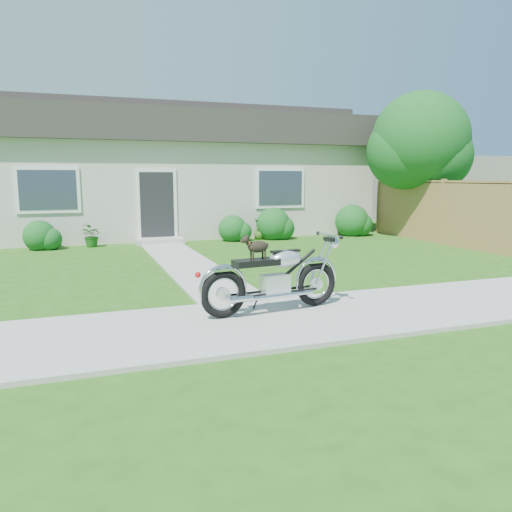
% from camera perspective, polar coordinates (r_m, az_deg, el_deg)
% --- Properties ---
extents(ground, '(80.00, 80.00, 0.00)m').
position_cam_1_polar(ground, '(7.48, 11.52, -6.32)').
color(ground, '#235114').
rests_on(ground, ground).
extents(sidewalk, '(24.00, 2.20, 0.04)m').
position_cam_1_polar(sidewalk, '(7.47, 11.53, -6.18)').
color(sidewalk, '#9E9B93').
rests_on(sidewalk, ground).
extents(walkway, '(1.20, 8.00, 0.03)m').
position_cam_1_polar(walkway, '(11.54, -8.09, -0.75)').
color(walkway, '#9E9B93').
rests_on(walkway, ground).
extents(house, '(12.60, 7.03, 4.50)m').
position_cam_1_polar(house, '(18.53, -8.14, 9.56)').
color(house, beige).
rests_on(house, ground).
extents(fence, '(0.12, 6.62, 1.90)m').
position_cam_1_polar(fence, '(15.63, 20.52, 4.73)').
color(fence, '#9A7645').
rests_on(fence, ground).
extents(tree_near, '(3.01, 3.01, 4.61)m').
position_cam_1_polar(tree_near, '(16.88, 18.72, 11.96)').
color(tree_near, '#3D2B1C').
rests_on(tree_near, ground).
extents(tree_far, '(2.84, 2.81, 4.31)m').
position_cam_1_polar(tree_far, '(19.54, 18.84, 10.91)').
color(tree_far, '#3D2B1C').
rests_on(tree_far, ground).
extents(shrub_row, '(10.68, 1.12, 1.12)m').
position_cam_1_polar(shrub_row, '(15.73, 0.96, 3.48)').
color(shrub_row, '#144F1A').
rests_on(shrub_row, ground).
extents(potted_plant_left, '(0.73, 0.76, 0.66)m').
position_cam_1_polar(potted_plant_left, '(14.78, -18.21, 2.26)').
color(potted_plant_left, '#175015').
rests_on(potted_plant_left, ground).
extents(potted_plant_right, '(0.45, 0.45, 0.66)m').
position_cam_1_polar(potted_plant_right, '(15.73, 0.33, 3.10)').
color(potted_plant_right, '#36621A').
rests_on(potted_plant_right, ground).
extents(motorcycle_with_dog, '(2.22, 0.62, 1.12)m').
position_cam_1_polar(motorcycle_with_dog, '(7.13, 2.16, -2.44)').
color(motorcycle_with_dog, black).
rests_on(motorcycle_with_dog, sidewalk).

